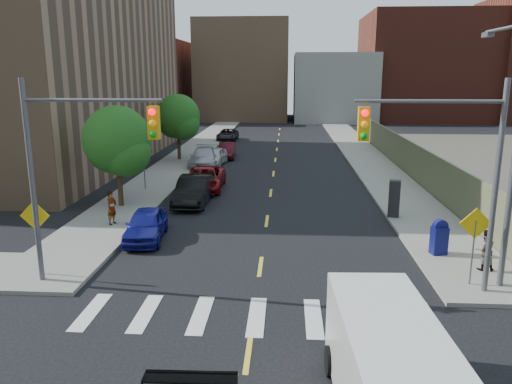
# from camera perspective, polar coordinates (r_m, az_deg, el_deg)

# --- Properties ---
(sidewalk_nw) EXTENTS (3.50, 73.00, 0.15)m
(sidewalk_nw) POSITION_cam_1_polar(r_m,az_deg,el_deg) (52.39, -6.07, 5.59)
(sidewalk_nw) COLOR gray
(sidewalk_nw) RESTS_ON ground
(sidewalk_ne) EXTENTS (3.50, 73.00, 0.15)m
(sidewalk_ne) POSITION_cam_1_polar(r_m,az_deg,el_deg) (52.12, 11.07, 5.38)
(sidewalk_ne) COLOR gray
(sidewalk_ne) RESTS_ON ground
(fence_north) EXTENTS (0.12, 44.00, 2.50)m
(fence_north) POSITION_cam_1_polar(r_m,az_deg,el_deg) (39.12, 16.35, 4.22)
(fence_north) COLOR #5B6144
(fence_north) RESTS_ON ground
(building_nw) EXTENTS (22.00, 30.00, 16.00)m
(building_nw) POSITION_cam_1_polar(r_m,az_deg,el_deg) (45.84, -27.24, 13.06)
(building_nw) COLOR #8C6B4C
(building_nw) RESTS_ON ground
(bg_bldg_west) EXTENTS (14.00, 18.00, 12.00)m
(bg_bldg_west) POSITION_cam_1_polar(r_m,az_deg,el_deg) (82.92, -12.82, 12.30)
(bg_bldg_west) COLOR #592319
(bg_bldg_west) RESTS_ON ground
(bg_bldg_midwest) EXTENTS (14.00, 16.00, 15.00)m
(bg_bldg_midwest) POSITION_cam_1_polar(r_m,az_deg,el_deg) (81.98, -1.36, 13.66)
(bg_bldg_midwest) COLOR #8C6B4C
(bg_bldg_midwest) RESTS_ON ground
(bg_bldg_center) EXTENTS (12.00, 16.00, 10.00)m
(bg_bldg_center) POSITION_cam_1_polar(r_m,az_deg,el_deg) (80.03, 8.78, 11.73)
(bg_bldg_center) COLOR gray
(bg_bldg_center) RESTS_ON ground
(bg_bldg_east) EXTENTS (18.00, 18.00, 16.00)m
(bg_bldg_east) POSITION_cam_1_polar(r_m,az_deg,el_deg) (84.37, 18.51, 13.33)
(bg_bldg_east) COLOR #592319
(bg_bldg_east) RESTS_ON ground
(signal_nw) EXTENTS (4.59, 0.30, 7.00)m
(signal_nw) POSITION_cam_1_polar(r_m,az_deg,el_deg) (17.33, -20.05, 3.97)
(signal_nw) COLOR #59595E
(signal_nw) RESTS_ON ground
(signal_ne) EXTENTS (4.59, 0.30, 7.00)m
(signal_ne) POSITION_cam_1_polar(r_m,az_deg,el_deg) (16.69, 21.19, 3.54)
(signal_ne) COLOR #59595E
(signal_ne) RESTS_ON ground
(streetlight_ne) EXTENTS (0.25, 3.70, 9.00)m
(streetlight_ne) POSITION_cam_1_polar(r_m,az_deg,el_deg) (18.21, 27.22, 5.92)
(streetlight_ne) COLOR #59595E
(streetlight_ne) RESTS_ON ground
(warn_sign_nw) EXTENTS (1.06, 0.06, 2.83)m
(warn_sign_nw) POSITION_cam_1_polar(r_m,az_deg,el_deg) (19.09, -23.87, -3.37)
(warn_sign_nw) COLOR #59595E
(warn_sign_nw) RESTS_ON ground
(warn_sign_ne) EXTENTS (1.06, 0.06, 2.83)m
(warn_sign_ne) POSITION_cam_1_polar(r_m,az_deg,el_deg) (18.10, 23.72, -4.23)
(warn_sign_ne) COLOR #59595E
(warn_sign_ne) RESTS_ON ground
(warn_sign_midwest) EXTENTS (1.06, 0.06, 2.83)m
(warn_sign_midwest) POSITION_cam_1_polar(r_m,az_deg,el_deg) (31.36, -12.70, 3.66)
(warn_sign_midwest) COLOR #59595E
(warn_sign_midwest) RESTS_ON ground
(tree_west_near) EXTENTS (3.66, 3.64, 5.52)m
(tree_west_near) POSITION_cam_1_polar(r_m,az_deg,el_deg) (27.48, -15.53, 5.28)
(tree_west_near) COLOR #332114
(tree_west_near) RESTS_ON ground
(tree_west_far) EXTENTS (3.66, 3.64, 5.52)m
(tree_west_far) POSITION_cam_1_polar(r_m,az_deg,el_deg) (41.86, -8.90, 8.24)
(tree_west_far) COLOR #332114
(tree_west_far) RESTS_ON ground
(parked_car_blue) EXTENTS (1.95, 4.06, 1.34)m
(parked_car_blue) POSITION_cam_1_polar(r_m,az_deg,el_deg) (22.41, -12.46, -3.67)
(parked_car_blue) COLOR navy
(parked_car_blue) RESTS_ON ground
(parked_car_black) EXTENTS (1.72, 4.75, 1.56)m
(parked_car_black) POSITION_cam_1_polar(r_m,az_deg,el_deg) (28.00, -7.11, 0.19)
(parked_car_black) COLOR black
(parked_car_black) RESTS_ON ground
(parked_car_red) EXTENTS (2.50, 5.16, 1.41)m
(parked_car_red) POSITION_cam_1_polar(r_m,az_deg,el_deg) (31.40, -5.94, 1.53)
(parked_car_red) COLOR maroon
(parked_car_red) RESTS_ON ground
(parked_car_silver) EXTENTS (2.34, 5.21, 1.48)m
(parked_car_silver) POSITION_cam_1_polar(r_m,az_deg,el_deg) (39.18, -5.97, 3.95)
(parked_car_silver) COLOR #A1A3A9
(parked_car_silver) RESTS_ON ground
(parked_car_white) EXTENTS (2.01, 4.23, 1.40)m
(parked_car_white) POSITION_cam_1_polar(r_m,az_deg,el_deg) (39.88, -4.85, 4.08)
(parked_car_white) COLOR silver
(parked_car_white) RESTS_ON ground
(parked_car_maroon) EXTENTS (1.62, 4.03, 1.30)m
(parked_car_maroon) POSITION_cam_1_polar(r_m,az_deg,el_deg) (43.27, -3.33, 4.77)
(parked_car_maroon) COLOR #3D0C13
(parked_car_maroon) RESTS_ON ground
(parked_car_grey) EXTENTS (2.12, 4.48, 1.24)m
(parked_car_grey) POSITION_cam_1_polar(r_m,az_deg,el_deg) (54.72, -3.26, 6.55)
(parked_car_grey) COLOR black
(parked_car_grey) RESTS_ON ground
(cargo_van) EXTENTS (2.29, 5.11, 2.30)m
(cargo_van) POSITION_cam_1_polar(r_m,az_deg,el_deg) (11.35, 14.68, -18.50)
(cargo_van) COLOR silver
(cargo_van) RESTS_ON ground
(mailbox) EXTENTS (0.66, 0.56, 1.42)m
(mailbox) POSITION_cam_1_polar(r_m,az_deg,el_deg) (21.00, 20.21, -4.87)
(mailbox) COLOR #0E1156
(mailbox) RESTS_ON sidewalk_ne
(payphone) EXTENTS (0.64, 0.56, 1.85)m
(payphone) POSITION_cam_1_polar(r_m,az_deg,el_deg) (25.67, 15.52, -0.73)
(payphone) COLOR black
(payphone) RESTS_ON sidewalk_ne
(pedestrian_west) EXTENTS (0.55, 0.68, 1.61)m
(pedestrian_west) POSITION_cam_1_polar(r_m,az_deg,el_deg) (24.49, -16.16, -1.74)
(pedestrian_west) COLOR gray
(pedestrian_west) RESTS_ON sidewalk_nw
(pedestrian_east) EXTENTS (0.77, 0.62, 1.52)m
(pedestrian_east) POSITION_cam_1_polar(r_m,az_deg,el_deg) (19.94, 24.68, -6.03)
(pedestrian_east) COLOR gray
(pedestrian_east) RESTS_ON sidewalk_ne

